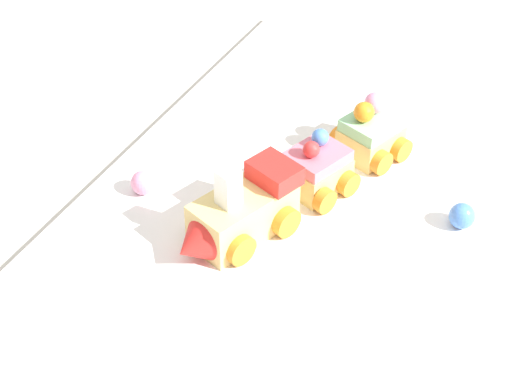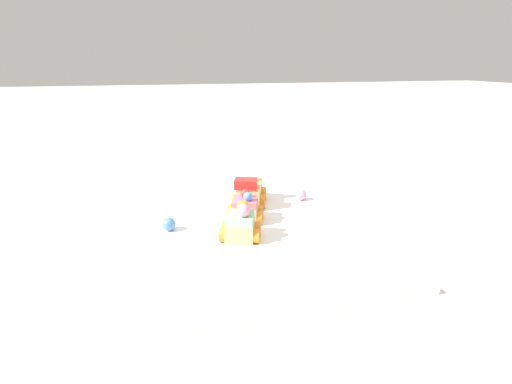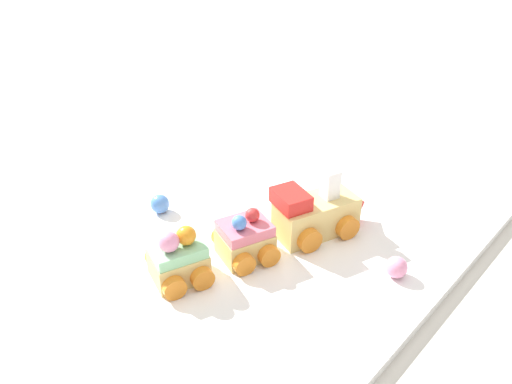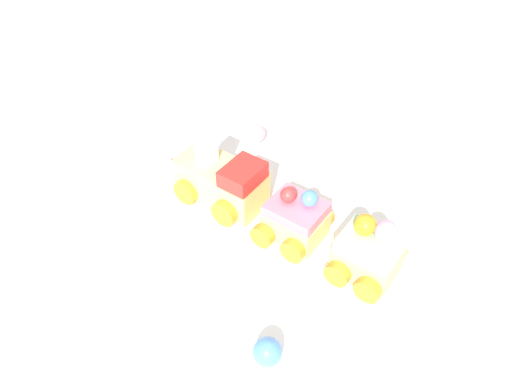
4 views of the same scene
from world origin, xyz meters
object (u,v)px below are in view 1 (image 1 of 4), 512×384
Objects in this scene: cake_car_mint at (371,134)px; cake_car_strawberry at (316,170)px; cake_train_locomotive at (238,215)px; gumball_blue at (462,216)px; gumball_pink at (143,183)px.

cake_car_strawberry is at bearing 0.35° from cake_car_mint.
cake_train_locomotive is 1.62× the size of cake_car_mint.
cake_train_locomotive is 0.10m from cake_car_strawberry.
gumball_blue is at bearing 113.29° from cake_car_strawberry.
gumball_blue is (-0.11, 0.18, -0.01)m from cake_train_locomotive.
cake_car_mint is 3.40× the size of gumball_pink.
cake_train_locomotive reaches higher than cake_car_strawberry.
cake_train_locomotive is at bearing -58.84° from gumball_blue.
cake_car_strawberry is at bearing -86.11° from gumball_blue.
cake_car_mint reaches higher than gumball_pink.
gumball_blue is at bearing 80.01° from cake_car_mint.
gumball_pink is at bearing -27.74° from cake_car_mint.
cake_car_mint is (-0.17, 0.06, -0.00)m from cake_train_locomotive.
cake_train_locomotive is at bearing 83.01° from gumball_pink.
gumball_blue is (-0.01, 0.14, -0.01)m from cake_car_strawberry.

